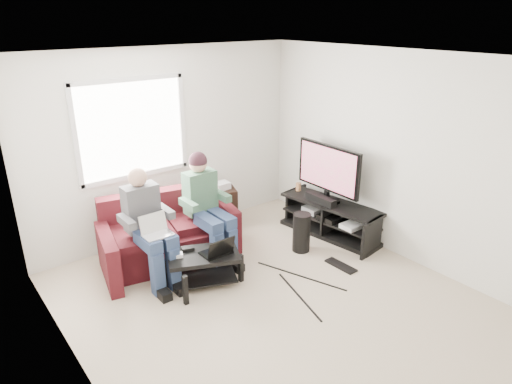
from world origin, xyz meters
The scene contains 26 objects.
floor centered at (0.00, 0.00, 0.00)m, with size 4.50×4.50×0.00m, color #C0B195.
ceiling centered at (0.00, 0.00, 2.60)m, with size 4.50×4.50×0.00m, color white.
wall_back centered at (0.00, 2.25, 1.30)m, with size 4.50×4.50×0.00m, color silver.
wall_front centered at (0.00, -2.25, 1.30)m, with size 4.50×4.50×0.00m, color silver.
wall_left centered at (-2.00, 0.00, 1.30)m, with size 4.50×4.50×0.00m, color silver.
wall_right centered at (2.00, 0.00, 1.30)m, with size 4.50×4.50×0.00m, color silver.
window centered at (-0.50, 2.23, 1.60)m, with size 1.48×0.04×1.28m.
sofa centered at (-0.42, 1.59, 0.31)m, with size 1.97×1.14×0.84m.
person_left centered at (-0.82, 1.28, 0.74)m, with size 0.40×0.71×1.35m.
person_right centered at (-0.02, 1.30, 0.80)m, with size 0.40×0.71×1.39m.
laptop_silver centered at (-0.82, 1.06, 0.72)m, with size 0.32×0.22×0.24m, color silver, non-canonical shape.
coffee_table centered at (-0.40, 0.78, 0.30)m, with size 0.94×0.77×0.40m.
laptop_black centered at (-0.28, 0.70, 0.52)m, with size 0.34×0.24×0.24m, color black, non-canonical shape.
controller_a centered at (-0.68, 0.90, 0.42)m, with size 0.14×0.09×0.04m, color silver.
controller_b centered at (-0.50, 0.96, 0.42)m, with size 0.14×0.09×0.04m, color black.
controller_c centered at (-0.10, 0.93, 0.42)m, with size 0.14×0.09×0.04m, color gray.
tv_stand centered at (1.70, 0.76, 0.22)m, with size 0.66×1.56×0.50m.
tv centered at (1.70, 0.86, 0.96)m, with size 0.12×1.10×0.81m.
soundbar centered at (1.58, 0.86, 0.55)m, with size 0.12×0.50×0.10m, color black.
drink_cup centered at (1.65, 1.39, 0.56)m, with size 0.08×0.08×0.12m, color #AB7649.
console_white centered at (1.70, 0.36, 0.30)m, with size 0.30×0.22×0.06m, color silver.
console_grey centered at (1.70, 1.06, 0.31)m, with size 0.34×0.26×0.08m, color gray.
console_black centered at (1.70, 0.71, 0.30)m, with size 0.38×0.30×0.07m, color black.
subwoofer centered at (1.06, 0.68, 0.27)m, with size 0.23×0.23×0.53m, color black.
keyboard_floor centered at (1.16, 0.06, 0.01)m, with size 0.14×0.43×0.02m, color black.
end_table centered at (0.68, 2.00, 0.30)m, with size 0.38×0.38×0.67m.
Camera 1 is at (-2.76, -3.23, 2.98)m, focal length 32.00 mm.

